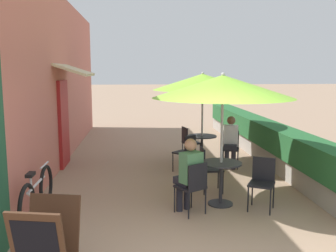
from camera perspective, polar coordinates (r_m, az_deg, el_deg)
The scene contains 16 objects.
cafe_facade_wall at distance 9.89m, azimuth -16.24°, elevation 6.70°, with size 0.98×11.54×4.20m.
planter_hedge at distance 10.45m, azimuth 13.97°, elevation -1.69°, with size 0.60×10.54×1.01m.
patio_table_near at distance 6.63m, azimuth 8.07°, elevation -7.43°, with size 0.72×0.72×0.76m.
patio_umbrella_near at distance 6.38m, azimuth 8.36°, elevation 5.96°, with size 2.40×2.40×2.30m.
cafe_chair_near_left at distance 6.56m, azimuth 14.18°, elevation -7.86°, with size 0.54×0.54×0.87m.
cafe_chair_near_right at distance 7.27m, azimuth 6.09°, elevation -6.06°, with size 0.41×0.41×0.87m.
cafe_chair_near_back at distance 6.12m, azimuth 3.87°, elevation -8.81°, with size 0.55×0.55×0.87m.
seated_patron_near_back at distance 6.16m, azimuth 3.21°, elevation -7.05°, with size 0.48×0.51×1.25m.
patio_table_mid at distance 9.22m, azimuth 5.18°, elevation -2.88°, with size 0.72×0.72×0.76m.
patio_umbrella_mid at distance 9.04m, azimuth 5.31°, elevation 6.72°, with size 2.40×2.40×2.30m.
cafe_chair_mid_left at distance 9.24m, azimuth 9.54°, elevation -2.99°, with size 0.50×0.50×0.87m.
seated_patron_mid_left at distance 9.10m, azimuth 9.54°, elevation -2.07°, with size 0.42×0.47×1.25m.
cafe_chair_mid_right at distance 9.82m, azimuth 3.15°, elevation -2.21°, with size 0.48×0.48×0.87m.
cafe_chair_mid_back at distance 8.63m, azimuth 2.82°, elevation -3.69°, with size 0.57×0.57×0.87m.
bicycle_leaning at distance 6.39m, azimuth -19.30°, elevation -9.88°, with size 0.11×1.78×0.81m.
menu_board at distance 4.56m, azimuth -18.05°, elevation -16.43°, with size 0.72×0.74×0.90m.
Camera 1 is at (-0.62, -4.06, 2.33)m, focal length 40.00 mm.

